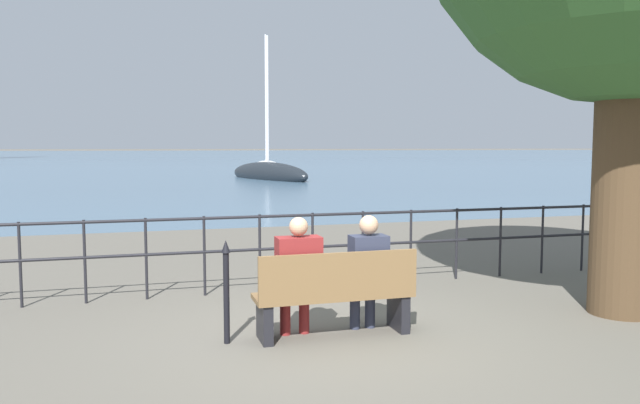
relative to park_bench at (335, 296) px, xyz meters
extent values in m
plane|color=#605B51|center=(0.00, 0.06, -0.43)|extent=(1000.00, 1000.00, 0.00)
cube|color=slate|center=(0.00, 158.84, -0.42)|extent=(600.00, 300.00, 0.01)
cylinder|color=#4C3823|center=(3.49, -0.08, 1.16)|extent=(0.75, 0.75, 3.16)
cube|color=brown|center=(0.00, 0.06, 0.00)|extent=(1.65, 0.45, 0.05)
cube|color=brown|center=(0.00, -0.14, 0.25)|extent=(1.65, 0.04, 0.45)
cube|color=black|center=(-0.73, 0.06, -0.23)|extent=(0.10, 0.41, 0.40)
cube|color=black|center=(0.73, 0.06, -0.23)|extent=(0.10, 0.41, 0.40)
cylinder|color=maroon|center=(-0.48, 0.22, -0.20)|extent=(0.11, 0.11, 0.45)
cylinder|color=maroon|center=(-0.27, 0.22, -0.20)|extent=(0.11, 0.11, 0.45)
cube|color=maroon|center=(-0.38, 0.13, 0.07)|extent=(0.38, 0.26, 0.14)
cube|color=maroon|center=(-0.38, 0.04, 0.32)|extent=(0.45, 0.24, 0.60)
sphere|color=tan|center=(-0.38, 0.04, 0.73)|extent=(0.19, 0.19, 0.19)
cylinder|color=#2D3347|center=(0.29, 0.22, -0.20)|extent=(0.11, 0.11, 0.45)
cylinder|color=#2D3347|center=(0.46, 0.22, -0.20)|extent=(0.11, 0.11, 0.45)
cube|color=#2D3347|center=(0.38, 0.13, 0.07)|extent=(0.33, 0.26, 0.14)
cube|color=#2D3347|center=(0.38, 0.04, 0.31)|extent=(0.38, 0.24, 0.58)
sphere|color=tan|center=(0.38, 0.04, 0.72)|extent=(0.20, 0.20, 0.20)
cylinder|color=black|center=(-3.31, 2.19, 0.10)|extent=(0.04, 0.04, 1.05)
cylinder|color=black|center=(-2.57, 2.19, 0.10)|extent=(0.04, 0.04, 1.05)
cylinder|color=black|center=(-1.84, 2.19, 0.10)|extent=(0.04, 0.04, 1.05)
cylinder|color=black|center=(-1.10, 2.19, 0.10)|extent=(0.04, 0.04, 1.05)
cylinder|color=black|center=(-0.37, 2.19, 0.10)|extent=(0.04, 0.04, 1.05)
cylinder|color=black|center=(0.37, 2.19, 0.10)|extent=(0.04, 0.04, 1.05)
cylinder|color=black|center=(1.10, 2.19, 0.10)|extent=(0.04, 0.04, 1.05)
cylinder|color=black|center=(1.84, 2.19, 0.10)|extent=(0.04, 0.04, 1.05)
cylinder|color=black|center=(2.57, 2.19, 0.10)|extent=(0.04, 0.04, 1.05)
cylinder|color=black|center=(3.31, 2.19, 0.10)|extent=(0.04, 0.04, 1.05)
cylinder|color=black|center=(4.04, 2.19, 0.10)|extent=(0.04, 0.04, 1.05)
cylinder|color=black|center=(4.78, 2.19, 0.10)|extent=(0.04, 0.04, 1.05)
cylinder|color=black|center=(5.51, 2.19, 0.10)|extent=(0.04, 0.04, 1.05)
cylinder|color=black|center=(0.00, 2.19, 0.59)|extent=(13.97, 0.04, 0.04)
cylinder|color=black|center=(0.00, 2.19, 0.15)|extent=(13.97, 0.04, 0.04)
cylinder|color=black|center=(-1.10, 0.10, 0.03)|extent=(0.06, 0.06, 0.91)
cone|color=black|center=(-1.10, 0.10, 0.55)|extent=(0.09, 0.09, 0.12)
ellipsoid|color=black|center=(5.58, 30.78, -0.13)|extent=(4.14, 8.65, 1.47)
cylinder|color=silver|center=(5.58, 30.78, 4.18)|extent=(0.14, 0.14, 7.75)
ellipsoid|color=white|center=(7.42, 40.42, -0.17)|extent=(3.59, 6.35, 1.30)
cylinder|color=silver|center=(7.42, 40.42, 5.02)|extent=(0.14, 0.14, 9.60)
camera|label=1|loc=(-1.91, -5.97, 1.53)|focal=35.00mm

